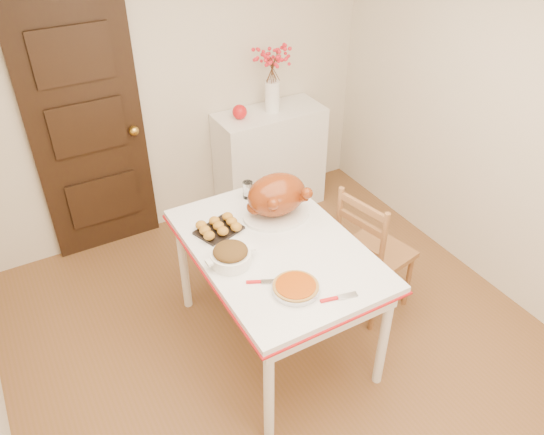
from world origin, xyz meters
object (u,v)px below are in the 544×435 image
chair_oak (375,250)px  kitchen_table (276,296)px  sideboard (270,160)px  pumpkin_pie (296,287)px  turkey_platter (277,197)px

chair_oak → kitchen_table: bearing=77.0°
sideboard → chair_oak: bearing=-90.2°
chair_oak → pumpkin_pie: 1.04m
chair_oak → turkey_platter: size_ratio=2.19×
turkey_platter → pumpkin_pie: 0.74m
sideboard → turkey_platter: 1.47m
chair_oak → turkey_platter: 0.85m
sideboard → pumpkin_pie: (-0.90, -1.90, 0.39)m
chair_oak → pumpkin_pie: bearing=101.3°
sideboard → pumpkin_pie: 2.14m
kitchen_table → turkey_platter: (0.16, 0.28, 0.57)m
kitchen_table → turkey_platter: 0.65m
chair_oak → pumpkin_pie: chair_oak is taller
turkey_platter → pumpkin_pie: turkey_platter is taller
sideboard → kitchen_table: (-0.80, -1.50, -0.06)m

